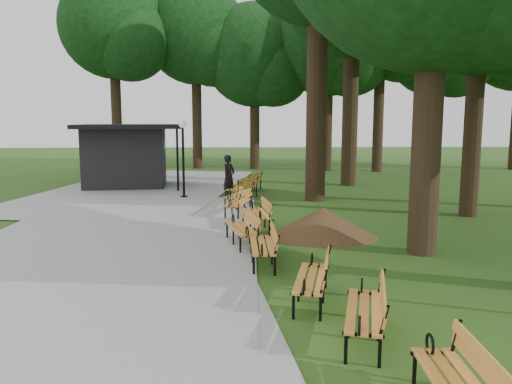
{
  "coord_description": "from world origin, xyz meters",
  "views": [
    {
      "loc": [
        -0.61,
        -9.79,
        3.24
      ],
      "look_at": [
        0.05,
        5.04,
        1.1
      ],
      "focal_mm": 35.24,
      "sensor_mm": 36.0,
      "label": 1
    }
  ],
  "objects_px": {
    "bench_4": "(242,229)",
    "bench_8": "(242,188)",
    "person": "(229,176)",
    "kiosk": "(126,156)",
    "bench_5": "(258,214)",
    "bench_7": "(239,195)",
    "lamp_post": "(183,143)",
    "bench_3": "(262,246)",
    "bench_1": "(364,311)",
    "bench_9": "(250,182)",
    "bench_2": "(311,279)",
    "bench_6": "(238,203)",
    "dirt_mound": "(323,222)"
  },
  "relations": [
    {
      "from": "bench_4",
      "to": "bench_8",
      "type": "xyz_separation_m",
      "value": [
        0.16,
        7.88,
        0.0
      ]
    },
    {
      "from": "dirt_mound",
      "to": "person",
      "type": "bearing_deg",
      "value": 110.05
    },
    {
      "from": "bench_4",
      "to": "bench_7",
      "type": "bearing_deg",
      "value": 168.07
    },
    {
      "from": "bench_9",
      "to": "bench_2",
      "type": "bearing_deg",
      "value": 25.83
    },
    {
      "from": "lamp_post",
      "to": "kiosk",
      "type": "bearing_deg",
      "value": 130.04
    },
    {
      "from": "person",
      "to": "bench_5",
      "type": "height_order",
      "value": "person"
    },
    {
      "from": "bench_8",
      "to": "bench_5",
      "type": "bearing_deg",
      "value": 34.53
    },
    {
      "from": "bench_4",
      "to": "bench_8",
      "type": "distance_m",
      "value": 7.89
    },
    {
      "from": "bench_7",
      "to": "bench_9",
      "type": "xyz_separation_m",
      "value": [
        0.55,
        4.03,
        0.0
      ]
    },
    {
      "from": "person",
      "to": "bench_8",
      "type": "xyz_separation_m",
      "value": [
        0.56,
        -0.33,
        -0.45
      ]
    },
    {
      "from": "person",
      "to": "kiosk",
      "type": "distance_m",
      "value": 6.2
    },
    {
      "from": "bench_4",
      "to": "bench_6",
      "type": "xyz_separation_m",
      "value": [
        -0.05,
        4.19,
        0.0
      ]
    },
    {
      "from": "person",
      "to": "lamp_post",
      "type": "height_order",
      "value": "lamp_post"
    },
    {
      "from": "bench_8",
      "to": "lamp_post",
      "type": "bearing_deg",
      "value": -63.54
    },
    {
      "from": "dirt_mound",
      "to": "bench_7",
      "type": "distance_m",
      "value": 5.55
    },
    {
      "from": "bench_7",
      "to": "bench_9",
      "type": "bearing_deg",
      "value": -166.16
    },
    {
      "from": "kiosk",
      "to": "lamp_post",
      "type": "xyz_separation_m",
      "value": [
        3.14,
        -3.73,
        0.8
      ]
    },
    {
      "from": "bench_2",
      "to": "bench_6",
      "type": "relative_size",
      "value": 1.0
    },
    {
      "from": "lamp_post",
      "to": "bench_8",
      "type": "xyz_separation_m",
      "value": [
        2.43,
        -0.19,
        -1.87
      ]
    },
    {
      "from": "bench_1",
      "to": "bench_2",
      "type": "xyz_separation_m",
      "value": [
        -0.55,
        1.56,
        0.0
      ]
    },
    {
      "from": "person",
      "to": "lamp_post",
      "type": "xyz_separation_m",
      "value": [
        -1.87,
        -0.14,
        1.42
      ]
    },
    {
      "from": "kiosk",
      "to": "bench_1",
      "type": "height_order",
      "value": "kiosk"
    },
    {
      "from": "bench_2",
      "to": "bench_4",
      "type": "relative_size",
      "value": 1.0
    },
    {
      "from": "bench_2",
      "to": "bench_8",
      "type": "xyz_separation_m",
      "value": [
        -1.01,
        12.03,
        0.0
      ]
    },
    {
      "from": "bench_7",
      "to": "lamp_post",
      "type": "bearing_deg",
      "value": -111.77
    },
    {
      "from": "kiosk",
      "to": "bench_9",
      "type": "distance_m",
      "value": 6.32
    },
    {
      "from": "kiosk",
      "to": "bench_3",
      "type": "distance_m",
      "value": 14.81
    },
    {
      "from": "bench_1",
      "to": "bench_6",
      "type": "xyz_separation_m",
      "value": [
        -1.77,
        9.9,
        0.0
      ]
    },
    {
      "from": "person",
      "to": "bench_4",
      "type": "relative_size",
      "value": 0.94
    },
    {
      "from": "dirt_mound",
      "to": "bench_8",
      "type": "xyz_separation_m",
      "value": [
        -2.12,
        7.0,
        0.02
      ]
    },
    {
      "from": "kiosk",
      "to": "bench_1",
      "type": "bearing_deg",
      "value": -72.9
    },
    {
      "from": "person",
      "to": "kiosk",
      "type": "relative_size",
      "value": 0.37
    },
    {
      "from": "lamp_post",
      "to": "bench_2",
      "type": "relative_size",
      "value": 1.69
    },
    {
      "from": "bench_3",
      "to": "lamp_post",
      "type": "bearing_deg",
      "value": -164.35
    },
    {
      "from": "bench_8",
      "to": "bench_6",
      "type": "bearing_deg",
      "value": 27.7
    },
    {
      "from": "bench_6",
      "to": "bench_9",
      "type": "height_order",
      "value": "same"
    },
    {
      "from": "bench_2",
      "to": "bench_8",
      "type": "distance_m",
      "value": 12.07
    },
    {
      "from": "lamp_post",
      "to": "bench_8",
      "type": "bearing_deg",
      "value": -4.51
    },
    {
      "from": "dirt_mound",
      "to": "bench_9",
      "type": "relative_size",
      "value": 1.34
    },
    {
      "from": "person",
      "to": "kiosk",
      "type": "height_order",
      "value": "kiosk"
    },
    {
      "from": "dirt_mound",
      "to": "bench_1",
      "type": "bearing_deg",
      "value": -94.86
    },
    {
      "from": "person",
      "to": "bench_6",
      "type": "relative_size",
      "value": 0.94
    },
    {
      "from": "bench_7",
      "to": "bench_8",
      "type": "height_order",
      "value": "same"
    },
    {
      "from": "bench_4",
      "to": "bench_5",
      "type": "xyz_separation_m",
      "value": [
        0.52,
        2.11,
        0.0
      ]
    },
    {
      "from": "dirt_mound",
      "to": "bench_7",
      "type": "xyz_separation_m",
      "value": [
        -2.29,
        5.05,
        0.02
      ]
    },
    {
      "from": "bench_1",
      "to": "bench_3",
      "type": "height_order",
      "value": "same"
    },
    {
      "from": "kiosk",
      "to": "bench_1",
      "type": "distance_m",
      "value": 18.95
    },
    {
      "from": "person",
      "to": "kiosk",
      "type": "bearing_deg",
      "value": 91.4
    },
    {
      "from": "kiosk",
      "to": "bench_5",
      "type": "distance_m",
      "value": 11.42
    },
    {
      "from": "lamp_post",
      "to": "bench_9",
      "type": "relative_size",
      "value": 1.69
    }
  ]
}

